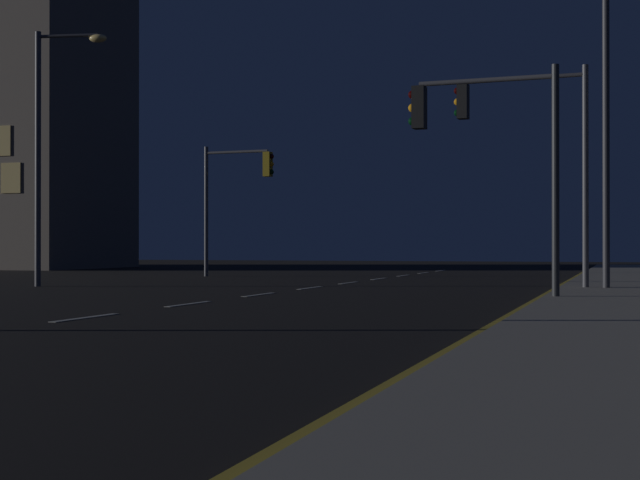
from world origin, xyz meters
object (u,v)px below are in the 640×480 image
Objects in this scene: traffic_light_far_left at (488,136)px; street_lamp_across_street at (603,96)px; traffic_light_far_center at (235,185)px; street_lamp_far_end at (49,133)px; traffic_light_mid_left at (529,134)px.

street_lamp_across_street is at bearing 65.04° from traffic_light_far_left.
traffic_light_far_center is 1.04× the size of traffic_light_far_left.
traffic_light_far_left is at bearing -49.53° from traffic_light_far_center.
street_lamp_across_street is 1.10× the size of street_lamp_far_end.
traffic_light_far_center is 0.61× the size of street_lamp_across_street.
street_lamp_far_end reaches higher than traffic_light_far_left.
street_lamp_far_end is (-13.56, 3.77, 0.97)m from traffic_light_far_left.
traffic_light_far_center is 18.13m from traffic_light_far_left.
traffic_light_mid_left reaches higher than traffic_light_far_center.
traffic_light_far_center is (-12.17, 8.88, -0.60)m from traffic_light_mid_left.
traffic_light_mid_left is 0.69× the size of street_lamp_across_street.
traffic_light_mid_left is 0.76× the size of street_lamp_far_end.
traffic_light_mid_left is 2.10m from street_lamp_across_street.
street_lamp_across_street reaches higher than traffic_light_far_left.
traffic_light_mid_left is 15.08m from traffic_light_far_center.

